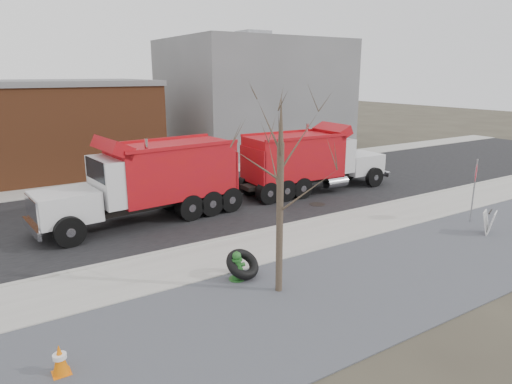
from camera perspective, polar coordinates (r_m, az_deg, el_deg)
ground at (r=16.18m, az=6.79°, el=-5.89°), size 120.00×120.00×0.00m
gravel_verge at (r=13.87m, az=16.10°, el=-9.94°), size 60.00×5.00×0.03m
sidewalk at (r=16.35m, az=6.24°, el=-5.53°), size 60.00×2.50×0.06m
curb at (r=17.31m, az=3.55°, el=-4.22°), size 60.00×0.15×0.11m
road at (r=21.17m, az=-4.03°, el=-0.81°), size 60.00×9.40×0.02m
far_sidewalk at (r=26.17m, az=-10.04°, el=2.06°), size 60.00×2.00×0.06m
building_grey at (r=35.09m, az=-0.34°, el=12.00°), size 12.00×10.00×8.00m
bare_tree at (r=11.39m, az=3.06°, el=2.68°), size 3.20×3.20×5.20m
fire_hydrant at (r=12.92m, az=-2.40°, el=-9.38°), size 0.49×0.48×0.87m
truck_tire at (r=13.01m, az=-1.69°, el=-9.01°), size 1.14×1.10×0.83m
stop_sign at (r=19.29m, az=25.72°, el=1.45°), size 0.62×0.34×2.51m
sandwich_board at (r=18.38m, az=27.10°, el=-3.41°), size 0.72×0.60×0.86m
traffic_cone_near at (r=10.06m, az=-23.30°, el=-18.70°), size 0.34×0.34×0.65m
dump_truck_red_a at (r=22.25m, az=6.78°, el=4.16°), size 7.95×2.48×3.20m
dump_truck_red_b at (r=18.12m, az=-13.12°, el=1.73°), size 8.02×2.94×3.36m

